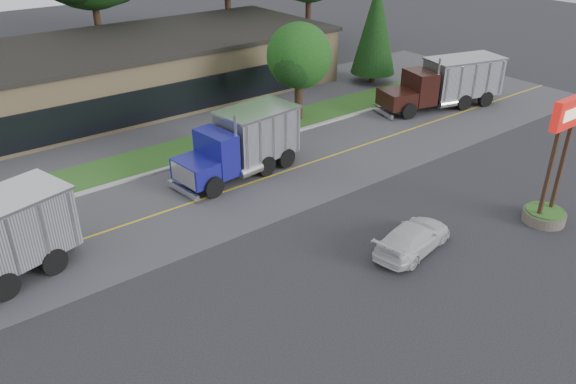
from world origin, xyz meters
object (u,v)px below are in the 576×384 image
at_px(bilo_sign, 552,182).
at_px(dump_truck_blue, 244,141).
at_px(dump_truck_maroon, 448,82).
at_px(rally_car, 413,238).

distance_m(bilo_sign, dump_truck_blue, 15.12).
bearing_deg(bilo_sign, dump_truck_blue, 121.94).
xyz_separation_m(dump_truck_blue, dump_truck_maroon, (17.37, 0.24, 0.01)).
bearing_deg(bilo_sign, rally_car, 162.39).
bearing_deg(dump_truck_maroon, bilo_sign, 69.08).
relative_size(dump_truck_blue, dump_truck_maroon, 0.78).
xyz_separation_m(bilo_sign, dump_truck_maroon, (9.36, 13.07, -0.21)).
distance_m(dump_truck_blue, dump_truck_maroon, 17.37).
height_order(bilo_sign, rally_car, bilo_sign).
distance_m(dump_truck_blue, rally_car, 10.87).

